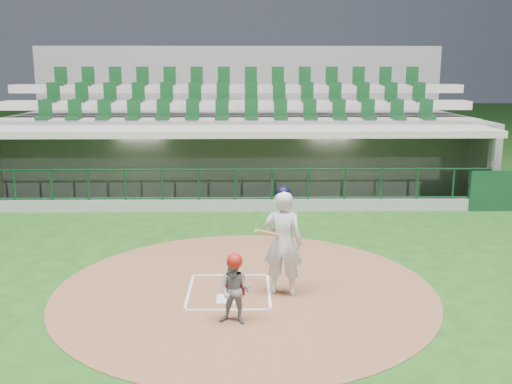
# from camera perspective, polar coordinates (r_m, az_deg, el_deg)

# --- Properties ---
(ground) EXTENTS (120.00, 120.00, 0.00)m
(ground) POSITION_cam_1_polar(r_m,az_deg,el_deg) (11.19, -2.66, -9.37)
(ground) COLOR #1A4714
(ground) RESTS_ON ground
(dirt_circle) EXTENTS (7.20, 7.20, 0.01)m
(dirt_circle) POSITION_cam_1_polar(r_m,az_deg,el_deg) (11.00, -1.11, -9.72)
(dirt_circle) COLOR brown
(dirt_circle) RESTS_ON ground
(home_plate) EXTENTS (0.43, 0.43, 0.02)m
(home_plate) POSITION_cam_1_polar(r_m,az_deg,el_deg) (10.53, -2.78, -10.66)
(home_plate) COLOR silver
(home_plate) RESTS_ON dirt_circle
(batter_box_chalk) EXTENTS (1.55, 1.80, 0.01)m
(batter_box_chalk) POSITION_cam_1_polar(r_m,az_deg,el_deg) (10.90, -2.71, -9.87)
(batter_box_chalk) COLOR white
(batter_box_chalk) RESTS_ON ground
(dugout_structure) EXTENTS (16.40, 3.70, 3.00)m
(dugout_structure) POSITION_cam_1_polar(r_m,az_deg,el_deg) (18.49, -1.51, 2.38)
(dugout_structure) COLOR slate
(dugout_structure) RESTS_ON ground
(seating_deck) EXTENTS (17.00, 6.72, 5.15)m
(seating_deck) POSITION_cam_1_polar(r_m,az_deg,el_deg) (21.48, -1.84, 5.00)
(seating_deck) COLOR slate
(seating_deck) RESTS_ON ground
(batter) EXTENTS (0.95, 0.96, 2.06)m
(batter) POSITION_cam_1_polar(r_m,az_deg,el_deg) (10.46, 2.70, -4.94)
(batter) COLOR silver
(batter) RESTS_ON dirt_circle
(catcher) EXTENTS (0.64, 0.56, 1.20)m
(catcher) POSITION_cam_1_polar(r_m,az_deg,el_deg) (9.42, -2.12, -9.65)
(catcher) COLOR gray
(catcher) RESTS_ON dirt_circle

